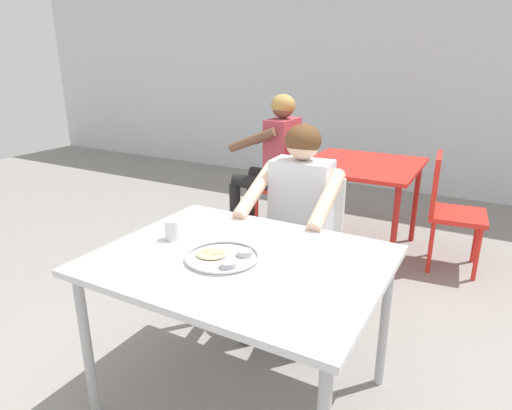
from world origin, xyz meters
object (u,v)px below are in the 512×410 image
at_px(table_background_red, 361,173).
at_px(chair_red_right, 448,204).
at_px(chair_red_left, 289,182).
at_px(chair_foreground, 307,235).
at_px(patron_background, 273,153).
at_px(thali_tray, 223,257).
at_px(drinking_cup, 173,229).
at_px(diner_foreground, 295,211).
at_px(table_foreground, 242,271).

bearing_deg(table_background_red, chair_red_right, 0.83).
relative_size(table_background_red, chair_red_right, 1.08).
bearing_deg(chair_red_left, chair_foreground, -59.37).
bearing_deg(patron_background, thali_tray, -68.69).
bearing_deg(chair_red_left, drinking_cup, -81.31).
height_order(chair_red_left, patron_background, patron_background).
bearing_deg(table_background_red, chair_red_left, -178.85).
height_order(drinking_cup, chair_foreground, chair_foreground).
bearing_deg(thali_tray, diner_foreground, 90.53).
height_order(table_foreground, patron_background, patron_background).
bearing_deg(table_background_red, thali_tray, -90.25).
distance_m(thali_tray, drinking_cup, 0.33).
relative_size(table_background_red, chair_red_left, 1.08).
distance_m(drinking_cup, chair_red_right, 2.20).
distance_m(thali_tray, patron_background, 2.15).
distance_m(thali_tray, chair_red_right, 2.13).
distance_m(chair_foreground, chair_red_right, 1.24).
relative_size(thali_tray, table_background_red, 0.34).
bearing_deg(chair_foreground, table_background_red, 88.49).
height_order(diner_foreground, chair_red_left, diner_foreground).
height_order(drinking_cup, diner_foreground, diner_foreground).
relative_size(thali_tray, patron_background, 0.25).
bearing_deg(chair_foreground, chair_red_right, 55.80).
bearing_deg(patron_background, chair_red_right, 0.32).
distance_m(drinking_cup, chair_red_left, 1.96).
bearing_deg(table_background_red, drinking_cup, -99.59).
bearing_deg(table_foreground, patron_background, 113.39).
distance_m(table_foreground, patron_background, 2.12).
bearing_deg(thali_tray, chair_red_left, 107.11).
relative_size(table_foreground, chair_foreground, 1.43).
distance_m(thali_tray, chair_red_left, 2.09).
xyz_separation_m(diner_foreground, chair_red_left, (-0.60, 1.22, -0.21)).
relative_size(table_foreground, chair_red_right, 1.38).
xyz_separation_m(drinking_cup, diner_foreground, (0.31, 0.69, -0.07)).
xyz_separation_m(drinking_cup, chair_foreground, (0.30, 0.92, -0.30)).
height_order(chair_foreground, table_background_red, chair_foreground).
relative_size(drinking_cup, chair_red_left, 0.11).
height_order(table_foreground, chair_foreground, chair_foreground).
relative_size(table_foreground, drinking_cup, 12.58).
bearing_deg(patron_background, table_foreground, -66.61).
bearing_deg(chair_red_right, table_foreground, -107.48).
relative_size(chair_foreground, chair_red_left, 0.96).
bearing_deg(table_foreground, chair_red_right, 72.52).
relative_size(drinking_cup, chair_red_right, 0.11).
relative_size(table_foreground, table_background_red, 1.28).
xyz_separation_m(diner_foreground, patron_background, (-0.77, 1.24, 0.03)).
relative_size(thali_tray, chair_foreground, 0.38).
bearing_deg(patron_background, drinking_cup, -76.55).
height_order(drinking_cup, chair_red_left, chair_red_left).
bearing_deg(patron_background, diner_foreground, -58.03).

